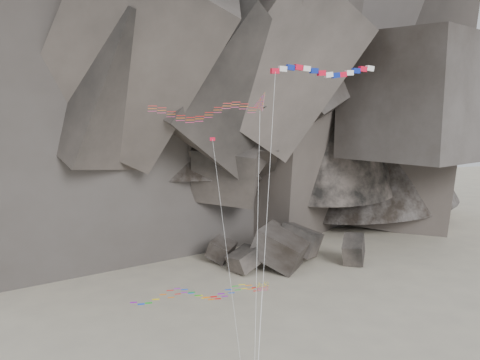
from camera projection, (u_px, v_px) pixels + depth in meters
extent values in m
cube|color=#47423F|center=(221.00, 254.00, 89.05)|extent=(5.86, 6.01, 4.42)
cube|color=#47423F|center=(280.00, 256.00, 85.34)|extent=(10.93, 10.68, 7.25)
cube|color=#47423F|center=(300.00, 249.00, 89.87)|extent=(9.95, 9.63, 7.11)
cube|color=#47423F|center=(26.00, 264.00, 82.54)|extent=(7.59, 7.08, 5.13)
cube|color=#47423F|center=(353.00, 254.00, 87.60)|extent=(5.65, 6.20, 5.25)
cube|color=#47423F|center=(10.00, 271.00, 82.15)|extent=(4.04, 3.57, 3.48)
cube|color=#47423F|center=(245.00, 264.00, 83.98)|extent=(6.24, 5.42, 4.41)
cylinder|color=silver|center=(257.00, 265.00, 43.11)|extent=(3.61, 11.49, 25.57)
cube|color=red|center=(275.00, 71.00, 48.49)|extent=(0.75, 0.52, 0.48)
cube|color=white|center=(283.00, 69.00, 48.65)|extent=(0.78, 0.53, 0.53)
cube|color=navy|center=(290.00, 68.00, 48.78)|extent=(0.80, 0.53, 0.57)
cube|color=red|center=(298.00, 67.00, 48.91)|extent=(0.81, 0.53, 0.57)
cube|color=white|center=(306.00, 69.00, 49.05)|extent=(0.79, 0.53, 0.54)
cube|color=navy|center=(314.00, 71.00, 49.22)|extent=(0.76, 0.52, 0.49)
cube|color=red|center=(321.00, 73.00, 49.44)|extent=(0.78, 0.53, 0.52)
cube|color=white|center=(329.00, 75.00, 49.69)|extent=(0.80, 0.53, 0.56)
cube|color=navy|center=(336.00, 75.00, 49.96)|extent=(0.81, 0.53, 0.57)
cube|color=red|center=(342.00, 75.00, 50.25)|extent=(0.79, 0.53, 0.55)
cube|color=white|center=(349.00, 73.00, 50.54)|extent=(0.77, 0.52, 0.51)
cube|color=navy|center=(356.00, 71.00, 50.80)|extent=(0.77, 0.53, 0.51)
cube|color=red|center=(363.00, 69.00, 51.04)|extent=(0.80, 0.53, 0.55)
cube|color=white|center=(370.00, 68.00, 51.24)|extent=(0.81, 0.53, 0.57)
cylinder|color=silver|center=(265.00, 244.00, 43.80)|extent=(5.45, 12.99, 28.47)
cube|color=yellow|center=(262.00, 286.00, 49.81)|extent=(1.30, 0.57, 0.70)
cube|color=#0CB219|center=(263.00, 289.00, 49.69)|extent=(1.08, 0.42, 0.48)
cube|color=red|center=(212.00, 139.00, 47.12)|extent=(0.47, 0.03, 0.30)
cube|color=navy|center=(211.00, 139.00, 47.10)|extent=(0.17, 0.04, 0.31)
cylinder|color=silver|center=(231.00, 284.00, 43.21)|extent=(0.60, 12.15, 22.48)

